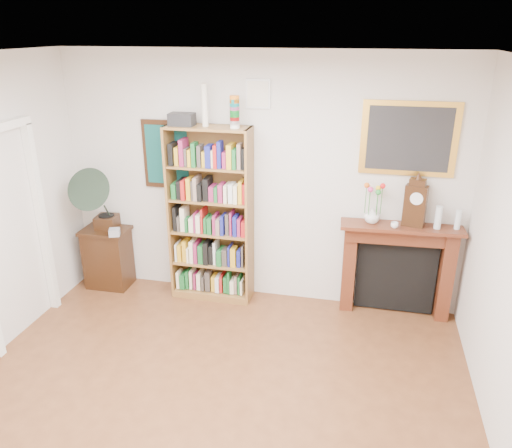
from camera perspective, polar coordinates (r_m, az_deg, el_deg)
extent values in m
cube|color=white|center=(2.94, -10.76, 17.41)|extent=(4.50, 5.00, 0.01)
cube|color=silver|center=(5.56, 0.27, 4.91)|extent=(4.50, 0.01, 2.80)
cube|color=white|center=(5.84, -23.27, 0.30)|extent=(0.08, 0.08, 2.10)
cube|color=black|center=(5.78, -10.07, 7.82)|extent=(0.58, 0.03, 0.78)
cube|color=#104F4D|center=(5.77, -10.13, 7.78)|extent=(0.50, 0.01, 0.67)
cube|color=white|center=(5.34, 0.25, 14.66)|extent=(0.26, 0.03, 0.30)
cube|color=silver|center=(5.33, 0.21, 14.64)|extent=(0.22, 0.01, 0.26)
cube|color=gold|center=(5.30, 17.06, 9.29)|extent=(0.95, 0.03, 0.75)
cube|color=#262628|center=(5.28, 17.07, 9.25)|extent=(0.82, 0.01, 0.65)
cube|color=brown|center=(5.79, -9.46, 1.25)|extent=(0.03, 0.33, 2.02)
cube|color=brown|center=(5.53, -0.74, 0.55)|extent=(0.03, 0.33, 2.02)
cube|color=brown|center=(5.37, -5.56, 10.92)|extent=(0.93, 0.33, 0.03)
cube|color=brown|center=(6.05, -4.89, -7.69)|extent=(0.93, 0.33, 0.09)
cube|color=brown|center=(5.78, -4.74, 1.45)|extent=(0.93, 0.02, 2.02)
cube|color=brown|center=(5.87, -5.01, -4.34)|extent=(0.88, 0.31, 0.02)
cube|color=brown|center=(5.71, -5.14, -0.88)|extent=(0.88, 0.31, 0.02)
cube|color=brown|center=(5.58, -5.27, 2.75)|extent=(0.88, 0.31, 0.02)
cube|color=brown|center=(5.47, -5.40, 6.55)|extent=(0.88, 0.31, 0.02)
cube|color=black|center=(6.37, -16.52, -3.69)|extent=(0.55, 0.41, 0.75)
cube|color=#471F10|center=(5.66, 10.54, -4.81)|extent=(0.15, 0.19, 1.03)
cube|color=#471F10|center=(5.74, 20.87, -5.58)|extent=(0.15, 0.19, 1.03)
cube|color=#471F10|center=(5.50, 16.19, -1.22)|extent=(1.17, 0.24, 0.17)
cube|color=#471F10|center=(5.43, 16.31, -0.37)|extent=(1.27, 0.36, 0.04)
cube|color=black|center=(5.76, 15.64, -5.71)|extent=(0.85, 0.09, 0.82)
cube|color=black|center=(6.24, -16.66, 0.26)|extent=(0.27, 0.27, 0.15)
cylinder|color=black|center=(6.21, -16.74, 0.94)|extent=(0.21, 0.21, 0.01)
cone|color=#293B2F|center=(5.99, -17.75, 3.42)|extent=(0.55, 0.65, 0.63)
cube|color=#B9BAC6|center=(5.99, -15.87, -0.92)|extent=(0.16, 0.16, 0.08)
cube|color=black|center=(5.38, 17.71, 1.98)|extent=(0.24, 0.17, 0.44)
cylinder|color=white|center=(5.29, 17.88, 2.77)|extent=(0.13, 0.05, 0.13)
cube|color=black|center=(5.30, 18.01, 4.51)|extent=(0.18, 0.14, 0.08)
imported|color=silver|center=(5.39, 13.12, 0.96)|extent=(0.18, 0.18, 0.17)
imported|color=white|center=(5.33, 15.56, -0.13)|extent=(0.09, 0.09, 0.06)
cylinder|color=silver|center=(5.42, 20.11, 0.70)|extent=(0.07, 0.07, 0.24)
cylinder|color=silver|center=(5.49, 22.09, 0.46)|extent=(0.06, 0.06, 0.20)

